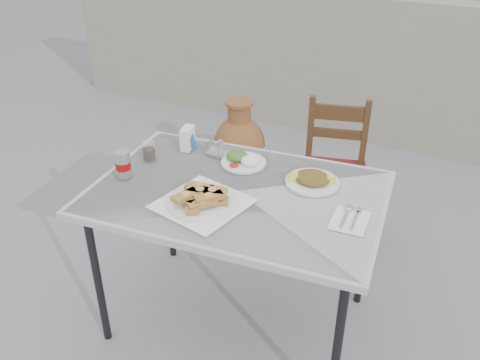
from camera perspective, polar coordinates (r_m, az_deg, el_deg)
The scene contains 13 objects.
ground at distance 2.73m, azimuth -1.23°, elevation -15.25°, with size 80.00×80.00×0.00m, color slate.
cafe_table at distance 2.27m, azimuth -0.29°, elevation -2.30°, with size 1.37×1.00×0.78m.
pide_plate at distance 2.14m, azimuth -4.26°, elevation -1.96°, with size 0.40×0.40×0.07m.
salad_rice_plate at distance 2.45m, azimuth 0.34°, elevation 2.25°, with size 0.22×0.22×0.05m.
salad_chopped_plate at distance 2.31m, azimuth 8.13°, elevation 0.06°, with size 0.25×0.25×0.05m.
soda_can at distance 2.38m, azimuth -13.01°, elevation 1.74°, with size 0.07×0.07×0.13m.
cola_glass at distance 2.52m, azimuth -10.18°, elevation 3.16°, with size 0.07×0.07×0.09m.
napkin_holder at distance 2.59m, azimuth -5.91°, elevation 4.69°, with size 0.08×0.10×0.12m.
condiment_caddy at distance 2.54m, azimuth -2.47°, elevation 3.41°, with size 0.11×0.09×0.08m.
cutlery_napkin at distance 2.10m, azimuth 12.22°, elevation -4.20°, with size 0.16×0.20×0.01m.
chair at distance 3.13m, azimuth 10.43°, elevation 1.05°, with size 0.47×0.47×0.86m.
terracotta_urn at distance 3.65m, azimuth -0.08°, elevation 3.60°, with size 0.38×0.38×0.67m.
back_wall at distance 4.48m, azimuth 14.44°, elevation 11.79°, with size 6.00×0.25×1.20m, color gray.
Camera 1 is at (0.93, -1.67, 1.94)m, focal length 38.00 mm.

